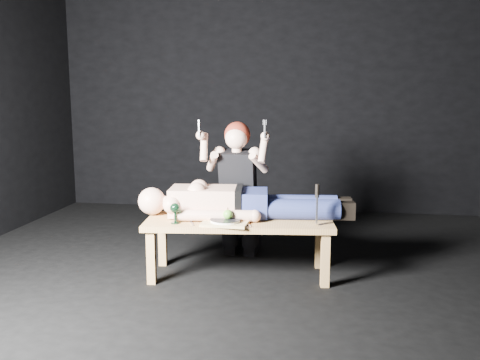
{
  "coord_description": "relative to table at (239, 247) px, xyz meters",
  "views": [
    {
      "loc": [
        0.66,
        -3.82,
        1.41
      ],
      "look_at": [
        0.05,
        0.12,
        0.75
      ],
      "focal_mm": 39.18,
      "sensor_mm": 36.0,
      "label": 1
    }
  ],
  "objects": [
    {
      "name": "ground",
      "position": [
        -0.05,
        -0.07,
        -0.23
      ],
      "size": [
        5.0,
        5.0,
        0.0
      ],
      "primitive_type": "plane",
      "color": "black",
      "rests_on": "ground"
    },
    {
      "name": "back_wall",
      "position": [
        -0.05,
        2.43,
        1.27
      ],
      "size": [
        5.0,
        0.0,
        5.0
      ],
      "primitive_type": "plane",
      "rotation": [
        1.57,
        0.0,
        0.0
      ],
      "color": "black",
      "rests_on": "ground"
    },
    {
      "name": "table",
      "position": [
        0.0,
        0.0,
        0.0
      ],
      "size": [
        1.48,
        0.68,
        0.45
      ],
      "primitive_type": "cube",
      "rotation": [
        0.0,
        0.0,
        0.1
      ],
      "color": "tan",
      "rests_on": "ground"
    },
    {
      "name": "lying_man",
      "position": [
        0.03,
        0.12,
        0.36
      ],
      "size": [
        1.55,
        0.62,
        0.28
      ],
      "primitive_type": null,
      "rotation": [
        0.0,
        0.0,
        0.1
      ],
      "color": "#DCA78E",
      "rests_on": "table"
    },
    {
      "name": "kneeling_woman",
      "position": [
        -0.07,
        0.49,
        0.38
      ],
      "size": [
        0.68,
        0.76,
        1.21
      ],
      "primitive_type": null,
      "rotation": [
        0.0,
        0.0,
        -0.05
      ],
      "color": "black",
      "rests_on": "ground"
    },
    {
      "name": "serving_tray",
      "position": [
        -0.08,
        -0.17,
        0.24
      ],
      "size": [
        0.35,
        0.26,
        0.02
      ],
      "primitive_type": "cube",
      "rotation": [
        0.0,
        0.0,
        -0.05
      ],
      "color": "tan",
      "rests_on": "table"
    },
    {
      "name": "plate",
      "position": [
        -0.08,
        -0.17,
        0.25
      ],
      "size": [
        0.23,
        0.23,
        0.02
      ],
      "primitive_type": "cylinder",
      "rotation": [
        0.0,
        0.0,
        -0.05
      ],
      "color": "white",
      "rests_on": "serving_tray"
    },
    {
      "name": "apple",
      "position": [
        -0.06,
        -0.16,
        0.3
      ],
      "size": [
        0.07,
        0.07,
        0.07
      ],
      "primitive_type": "sphere",
      "color": "#4E9226",
      "rests_on": "plate"
    },
    {
      "name": "goblet",
      "position": [
        -0.45,
        -0.2,
        0.3
      ],
      "size": [
        0.08,
        0.08,
        0.15
      ],
      "primitive_type": null,
      "rotation": [
        0.0,
        0.0,
        0.1
      ],
      "color": "black",
      "rests_on": "table"
    },
    {
      "name": "fork_flat",
      "position": [
        -0.33,
        -0.19,
        0.23
      ],
      "size": [
        0.07,
        0.14,
        0.01
      ],
      "primitive_type": "cube",
      "rotation": [
        0.0,
        0.0,
        0.41
      ],
      "color": "#B2B2B7",
      "rests_on": "table"
    },
    {
      "name": "knife_flat",
      "position": [
        0.1,
        -0.16,
        0.23
      ],
      "size": [
        0.06,
        0.15,
        0.01
      ],
      "primitive_type": "cube",
      "rotation": [
        0.0,
        0.0,
        0.3
      ],
      "color": "#B2B2B7",
      "rests_on": "table"
    },
    {
      "name": "spoon_flat",
      "position": [
        0.02,
        -0.09,
        0.23
      ],
      "size": [
        0.13,
        0.1,
        0.01
      ],
      "primitive_type": "cube",
      "rotation": [
        0.0,
        0.0,
        0.93
      ],
      "color": "#B2B2B7",
      "rests_on": "table"
    },
    {
      "name": "carving_knife",
      "position": [
        0.59,
        -0.09,
        0.38
      ],
      "size": [
        0.04,
        0.05,
        0.31
      ],
      "primitive_type": null,
      "rotation": [
        0.0,
        0.0,
        0.1
      ],
      "color": "#B2B2B7",
      "rests_on": "table"
    }
  ]
}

